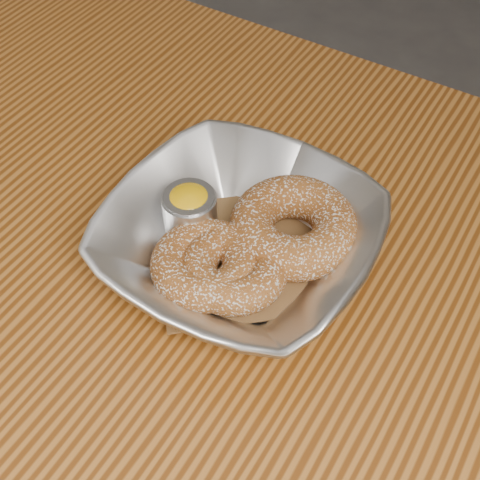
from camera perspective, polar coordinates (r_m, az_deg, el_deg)
The scene contains 7 objects.
table at distance 0.70m, azimuth -10.32°, elevation -5.95°, with size 1.20×0.80×0.75m.
serving_bowl at distance 0.58m, azimuth 0.00°, elevation -0.08°, with size 0.23×0.23×0.06m, color silver.
parchment at distance 0.60m, azimuth 0.00°, elevation -1.30°, with size 0.14×0.14×0.00m, color brown.
donut_back at distance 0.59m, azimuth 4.59°, elevation 1.15°, with size 0.11×0.11×0.04m, color brown.
donut_front at distance 0.57m, azimuth -2.96°, elevation -2.09°, with size 0.09×0.09×0.03m, color brown.
donut_extra at distance 0.57m, azimuth -0.53°, elevation -2.38°, with size 0.09×0.09×0.03m, color brown.
ramekin at distance 0.60m, azimuth -4.30°, elevation 2.52°, with size 0.05×0.05×0.05m.
Camera 1 is at (0.31, -0.27, 1.22)m, focal length 50.00 mm.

